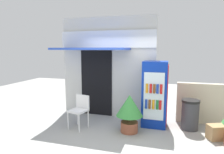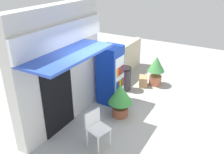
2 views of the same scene
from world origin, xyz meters
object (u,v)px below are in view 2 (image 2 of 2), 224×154
plastic_chair (96,126)px  trash_bin (125,78)px  cardboard_box (143,81)px  potted_plant_near_shop (120,97)px  drink_cooler (111,75)px  potted_plant_curbside (156,68)px

plastic_chair → trash_bin: size_ratio=1.10×
trash_bin → cardboard_box: 0.76m
plastic_chair → potted_plant_near_shop: 1.34m
plastic_chair → cardboard_box: bearing=4.2°
drink_cooler → trash_bin: drink_cooler is taller
drink_cooler → trash_bin: (0.93, -0.01, -0.49)m
potted_plant_curbside → drink_cooler: bearing=155.8°
drink_cooler → potted_plant_near_shop: (-0.58, -0.63, -0.29)m
drink_cooler → potted_plant_curbside: size_ratio=1.70×
potted_plant_curbside → trash_bin: bearing=137.2°
trash_bin → cardboard_box: bearing=-39.2°
drink_cooler → cardboard_box: bearing=-17.3°
potted_plant_curbside → potted_plant_near_shop: bearing=175.9°
cardboard_box → trash_bin: bearing=140.8°
potted_plant_curbside → cardboard_box: potted_plant_curbside is taller
trash_bin → cardboard_box: (0.56, -0.46, -0.23)m
drink_cooler → plastic_chair: size_ratio=2.03×
plastic_chair → potted_plant_curbside: (3.70, -0.09, 0.10)m
drink_cooler → cardboard_box: size_ratio=4.41×
drink_cooler → potted_plant_curbside: 1.97m
plastic_chair → trash_bin: bearing=14.0°
plastic_chair → potted_plant_near_shop: bearing=3.4°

